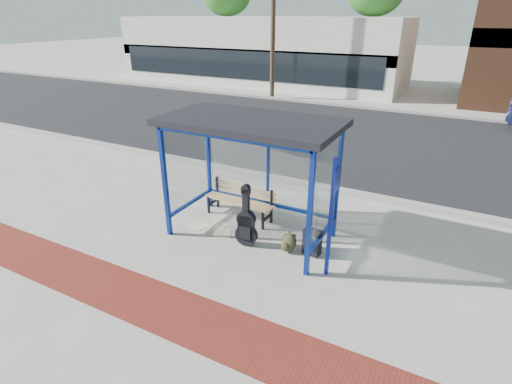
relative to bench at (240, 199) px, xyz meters
The scene contains 17 objects.
ground 0.95m from the bench, 45.47° to the right, with size 120.00×120.00×0.00m, color #B2ADA0.
brick_paver_strip 3.29m from the bench, 79.47° to the right, with size 60.00×1.00×0.01m, color maroon.
curb_near 2.40m from the bench, 75.44° to the left, with size 60.00×0.25×0.12m, color gray.
street_asphalt 7.43m from the bench, 85.39° to the left, with size 60.00×10.00×0.00m, color black.
curb_far 12.51m from the bench, 87.27° to the left, with size 60.00×0.25×0.12m, color gray.
far_sidewalk 14.41m from the bench, 87.63° to the left, with size 60.00×4.00×0.01m, color #B2ADA0.
bus_shelter 1.82m from the bench, 41.91° to the right, with size 3.30×1.80×2.42m.
storefront_white 19.37m from the bench, 115.81° to the left, with size 18.00×6.04×4.00m.
utility_pole_west 14.37m from the bench, 112.90° to the left, with size 1.60×0.24×8.00m.
bench is the anchor object (origin of this frame).
guitar_bag 1.21m from the bench, 54.74° to the right, with size 0.45×0.16×1.21m.
suitcase 2.07m from the bench, 19.76° to the right, with size 0.35×0.25×0.56m.
backpack 1.73m from the bench, 28.07° to the right, with size 0.36×0.34×0.37m.
sign_post 2.78m from the bench, 25.96° to the right, with size 0.08×0.27×2.13m.
newspaper_a 0.77m from the bench, 108.72° to the right, with size 0.41×0.32×0.01m, color white.
newspaper_b 1.09m from the bench, 128.40° to the right, with size 0.42×0.33×0.01m, color white.
newspaper_c 0.94m from the bench, 86.89° to the right, with size 0.43×0.34×0.01m, color white.
Camera 1 is at (3.42, -6.26, 4.15)m, focal length 28.00 mm.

